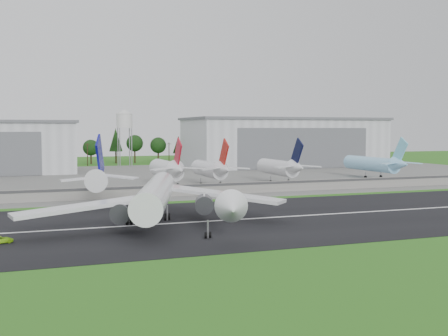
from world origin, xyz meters
name	(u,v)px	position (x,y,z in m)	size (l,w,h in m)	color
ground	(309,224)	(0.00, 0.00, 0.00)	(600.00, 600.00, 0.00)	#296718
runway	(287,217)	(0.00, 10.00, 0.05)	(320.00, 60.00, 0.10)	black
runway_centerline	(287,217)	(0.00, 10.00, 0.11)	(220.00, 1.00, 0.02)	white
apron	(166,177)	(0.00, 120.00, 0.05)	(320.00, 150.00, 0.10)	slate
blast_fence	(219,189)	(0.00, 54.99, 1.81)	(240.00, 0.61, 3.50)	gray
hangar_east	(284,142)	(75.00, 164.92, 12.63)	(102.00, 47.00, 25.20)	silver
water_tower	(124,119)	(-5.00, 185.00, 24.55)	(8.40, 8.40, 29.40)	#99999E
utility_poles	(129,165)	(0.00, 200.00, 0.00)	(230.00, 3.00, 12.00)	black
treeline	(125,163)	(0.00, 215.00, 0.00)	(320.00, 16.00, 22.00)	black
main_airliner	(157,201)	(-29.32, 9.58, 4.89)	(54.66, 57.99, 18.17)	white
ground_vehicle	(0,240)	(-58.65, 0.42, 0.72)	(2.05, 4.45, 1.24)	#99E01A
parked_jet_red_a	(168,169)	(-9.83, 76.58, 6.30)	(7.36, 31.29, 16.81)	silver
parked_jet_red_b	(212,169)	(5.16, 76.54, 6.02)	(7.36, 31.29, 16.52)	silver
parked_jet_navy	(282,167)	(30.90, 76.54, 6.04)	(7.36, 31.29, 16.54)	silver
parked_jet_skyblue	(376,164)	(73.38, 81.55, 6.06)	(7.36, 37.29, 16.62)	#91D2FB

